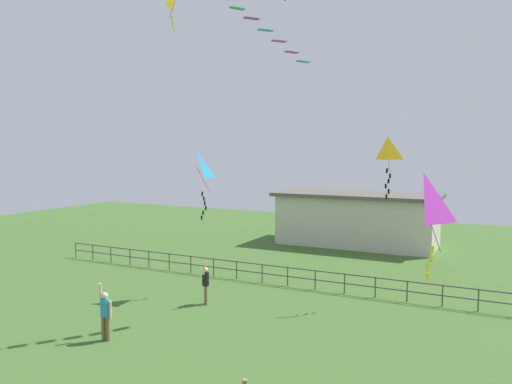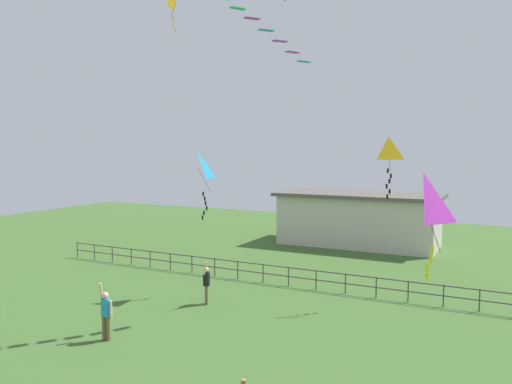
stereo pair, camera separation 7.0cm
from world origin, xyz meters
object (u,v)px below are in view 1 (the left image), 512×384
object	(u,v)px
kite_6	(197,169)
person_0	(105,312)
kite_2	(423,202)
person_5	(206,282)
kite_0	(388,151)

from	to	relation	value
kite_6	person_0	bearing A→B (deg)	-86.72
kite_2	kite_6	world-z (taller)	kite_6
person_5	kite_0	bearing A→B (deg)	28.48
kite_0	kite_2	world-z (taller)	kite_0
kite_0	kite_6	xyz separation A→B (m)	(-8.11, -2.34, -0.83)
kite_2	kite_6	xyz separation A→B (m)	(-10.80, 6.29, 0.41)
person_0	kite_0	bearing A→B (deg)	48.37
kite_6	kite_0	bearing A→B (deg)	16.06
person_0	kite_0	xyz separation A→B (m)	(7.74, 8.71, 5.56)
person_0	person_5	xyz separation A→B (m)	(0.92, 5.01, -0.06)
kite_0	kite_6	bearing A→B (deg)	-163.94
person_0	kite_0	world-z (taller)	kite_0
kite_2	person_0	bearing A→B (deg)	-179.53
person_0	kite_2	size ratio (longest dim) A/B	0.78
kite_0	person_5	bearing A→B (deg)	-151.52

